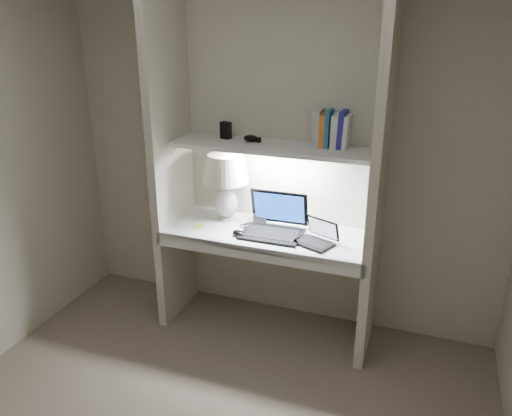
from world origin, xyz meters
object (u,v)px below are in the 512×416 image
at_px(laptop_main, 275,224).
at_px(speaker, 261,212).
at_px(laptop_netbook, 317,238).
at_px(book_row, 332,130).
at_px(table_lamp, 226,176).

xyz_separation_m(laptop_main, speaker, (-0.16, 0.16, 0.01)).
relative_size(laptop_main, laptop_netbook, 1.36).
bearing_deg(laptop_netbook, book_row, 111.46).
bearing_deg(table_lamp, speaker, 13.41).
xyz_separation_m(table_lamp, book_row, (0.73, 0.08, 0.38)).
relative_size(laptop_main, speaker, 2.93).
distance_m(table_lamp, speaker, 0.36).
distance_m(table_lamp, book_row, 0.83).
bearing_deg(laptop_netbook, speaker, 176.02).
bearing_deg(laptop_main, laptop_netbook, -14.60).
height_order(laptop_main, speaker, laptop_main).
bearing_deg(laptop_main, speaker, 133.50).
bearing_deg(laptop_netbook, table_lamp, -171.37).
relative_size(table_lamp, laptop_main, 1.19).
bearing_deg(book_row, laptop_main, -150.75).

